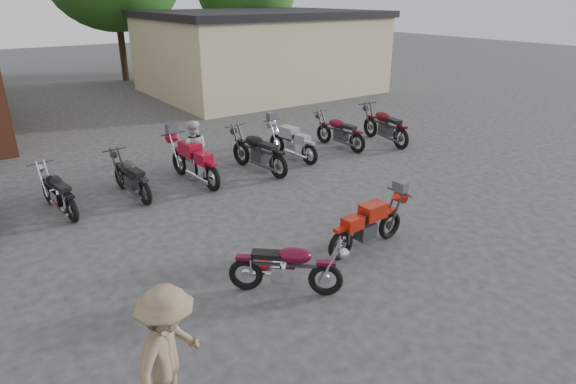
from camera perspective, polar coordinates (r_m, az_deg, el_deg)
ground at (r=8.36m, az=1.73°, el=-9.80°), size 90.00×90.00×0.00m
stucco_building at (r=24.43m, az=-3.41°, el=15.95°), size 10.00×8.00×3.50m
tree_3 at (r=32.09m, az=-4.88°, el=21.09°), size 6.08×6.08×7.60m
vintage_motorcycle at (r=7.65m, az=-0.04°, el=-8.59°), size 1.71×1.62×1.03m
sportbike at (r=9.08m, az=9.50°, el=-3.59°), size 1.85×0.70×1.05m
helmet at (r=8.49m, az=-2.84°, el=-8.46°), size 0.30×0.30×0.21m
person_light at (r=12.56m, az=-11.13°, el=4.90°), size 0.93×0.85×1.55m
person_tan at (r=5.60m, az=-13.87°, el=-18.36°), size 1.25×1.18×1.70m
row_bike_2 at (r=11.57m, az=-25.68°, el=0.24°), size 0.88×1.91×1.06m
row_bike_3 at (r=11.88m, az=-18.16°, el=1.97°), size 0.79×1.91×1.08m
row_bike_4 at (r=12.36m, az=-11.14°, el=3.84°), size 0.93×2.19×1.23m
row_bike_5 at (r=12.95m, az=-3.59°, el=5.07°), size 1.01×2.20×1.23m
row_bike_6 at (r=13.96m, az=0.45°, el=6.16°), size 0.86×2.00×1.12m
row_bike_7 at (r=15.13m, az=6.11°, el=7.32°), size 0.85×2.00×1.12m
row_bike_8 at (r=15.85m, az=11.40°, el=7.93°), size 0.99×2.23×1.25m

